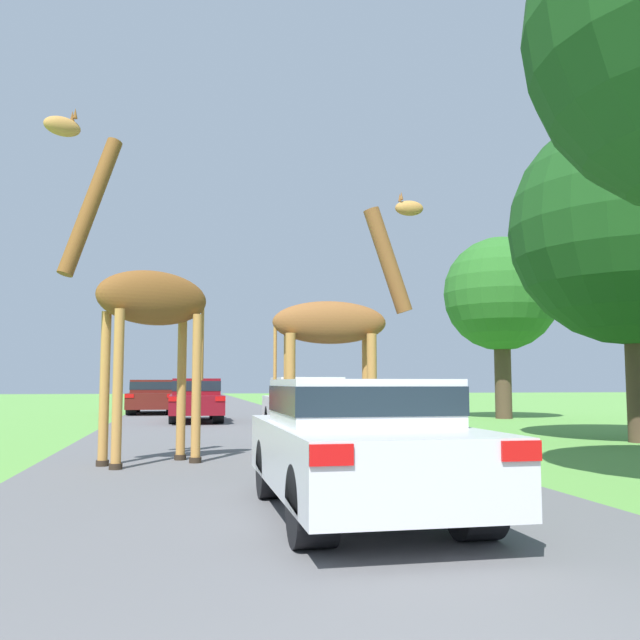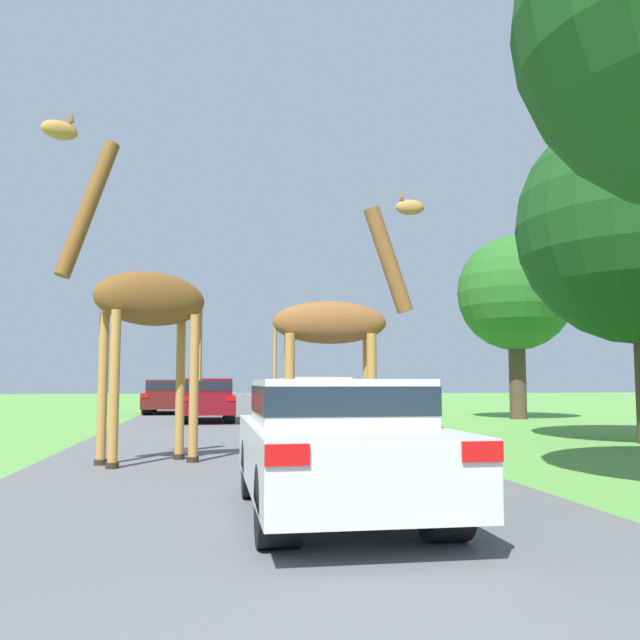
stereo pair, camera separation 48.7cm
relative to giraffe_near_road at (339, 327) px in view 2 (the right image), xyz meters
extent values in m
cube|color=#5B5B5E|center=(-1.80, 18.59, -2.37)|extent=(6.77, 120.00, 0.00)
cylinder|color=#B77F3D|center=(0.60, 0.21, -1.26)|extent=(0.19, 0.19, 2.22)
cylinder|color=#2D2319|center=(0.60, 0.21, -2.31)|extent=(0.24, 0.24, 0.11)
cylinder|color=#B77F3D|center=(0.56, -0.31, -1.26)|extent=(0.19, 0.19, 2.22)
cylinder|color=#2D2319|center=(0.56, -0.31, -2.31)|extent=(0.24, 0.24, 0.11)
cylinder|color=#B77F3D|center=(-0.91, 0.34, -1.26)|extent=(0.19, 0.19, 2.22)
cylinder|color=#2D2319|center=(-0.91, 0.34, -2.31)|extent=(0.24, 0.24, 0.11)
cylinder|color=#B77F3D|center=(-0.95, -0.18, -1.26)|extent=(0.19, 0.19, 2.22)
cylinder|color=#2D2319|center=(-0.95, -0.18, -2.31)|extent=(0.24, 0.24, 0.11)
ellipsoid|color=brown|center=(-0.18, 0.02, 0.08)|extent=(2.21, 0.80, 0.81)
cylinder|color=brown|center=(0.96, -0.08, 1.29)|extent=(0.97, 0.39, 2.09)
ellipsoid|color=#B77F3D|center=(1.39, -0.12, 2.33)|extent=(0.58, 0.29, 0.30)
cylinder|color=#B77F3D|center=(-1.20, 0.10, -0.53)|extent=(0.06, 0.06, 1.22)
cone|color=brown|center=(1.23, -0.04, 2.56)|extent=(0.07, 0.07, 0.16)
cone|color=brown|center=(1.22, -0.17, 2.56)|extent=(0.07, 0.07, 0.16)
cylinder|color=#B77F3D|center=(-3.86, -1.71, -1.15)|extent=(0.15, 0.15, 2.44)
cylinder|color=#2D2319|center=(-3.86, -1.71, -2.32)|extent=(0.20, 0.20, 0.09)
cylinder|color=#B77F3D|center=(-4.10, -1.24, -1.15)|extent=(0.15, 0.15, 2.44)
cylinder|color=#2D2319|center=(-4.10, -1.24, -2.32)|extent=(0.20, 0.20, 0.09)
cylinder|color=#B77F3D|center=(-2.66, -1.08, -1.15)|extent=(0.15, 0.15, 2.44)
cylinder|color=#2D2319|center=(-2.66, -1.08, -2.32)|extent=(0.20, 0.20, 0.09)
cylinder|color=#B77F3D|center=(-2.91, -0.61, -1.15)|extent=(0.15, 0.15, 2.44)
cylinder|color=#2D2319|center=(-2.91, -0.61, -2.32)|extent=(0.20, 0.20, 0.09)
ellipsoid|color=brown|center=(-3.38, -1.16, 0.32)|extent=(1.99, 1.44, 0.90)
cylinder|color=brown|center=(-4.34, -1.66, 1.68)|extent=(0.96, 0.66, 2.30)
ellipsoid|color=#B77F3D|center=(-4.76, -1.88, 2.84)|extent=(0.61, 0.47, 0.30)
cylinder|color=#B77F3D|center=(-2.57, -0.74, -0.35)|extent=(0.05, 0.05, 1.34)
cone|color=brown|center=(-4.58, -1.86, 3.07)|extent=(0.07, 0.07, 0.16)
cone|color=brown|center=(-4.64, -1.74, 3.07)|extent=(0.07, 0.07, 0.16)
cube|color=silver|center=(-1.15, -5.87, -1.78)|extent=(1.74, 3.94, 0.62)
cube|color=silver|center=(-1.15, -5.87, -1.25)|extent=(1.56, 1.77, 0.44)
cube|color=#19232D|center=(-1.15, -5.87, -1.22)|extent=(1.58, 1.79, 0.26)
cube|color=red|center=(-1.86, -7.85, -1.56)|extent=(0.31, 0.03, 0.15)
cube|color=red|center=(-0.44, -7.85, -1.56)|extent=(0.31, 0.03, 0.15)
cylinder|color=black|center=(-1.84, -4.69, -2.04)|extent=(0.35, 0.66, 0.66)
cylinder|color=black|center=(-0.46, -4.69, -2.04)|extent=(0.35, 0.66, 0.66)
cylinder|color=black|center=(-1.84, -7.05, -2.04)|extent=(0.35, 0.66, 0.66)
cylinder|color=black|center=(-0.46, -7.05, -2.04)|extent=(0.35, 0.66, 0.66)
cube|color=maroon|center=(-2.45, 10.89, -1.78)|extent=(1.72, 4.44, 0.60)
cube|color=maroon|center=(-2.45, 10.89, -1.20)|extent=(1.55, 2.00, 0.55)
cube|color=#19232D|center=(-2.45, 10.89, -1.17)|extent=(1.56, 2.02, 0.33)
cube|color=red|center=(-3.16, 8.66, -1.56)|extent=(0.31, 0.03, 0.14)
cube|color=red|center=(-1.75, 8.66, -1.56)|extent=(0.31, 0.03, 0.14)
cylinder|color=black|center=(-3.14, 12.23, -2.02)|extent=(0.34, 0.69, 0.69)
cylinder|color=black|center=(-1.77, 12.23, -2.02)|extent=(0.34, 0.69, 0.69)
cylinder|color=black|center=(-3.14, 9.56, -2.02)|extent=(0.34, 0.69, 0.69)
cylinder|color=black|center=(-1.77, 9.56, -2.02)|extent=(0.34, 0.69, 0.69)
cube|color=silver|center=(0.35, 5.43, -1.77)|extent=(1.84, 4.65, 0.65)
cube|color=silver|center=(0.35, 5.43, -1.18)|extent=(1.65, 2.09, 0.52)
cube|color=#19232D|center=(0.35, 5.43, -1.16)|extent=(1.67, 2.11, 0.31)
cube|color=red|center=(-0.40, 3.10, -1.54)|extent=(0.33, 0.03, 0.16)
cube|color=red|center=(1.11, 3.10, -1.54)|extent=(0.33, 0.03, 0.16)
cylinder|color=black|center=(-0.38, 6.83, -2.05)|extent=(0.37, 0.64, 0.64)
cylinder|color=black|center=(1.09, 6.83, -2.05)|extent=(0.37, 0.64, 0.64)
cylinder|color=black|center=(-0.38, 4.04, -2.05)|extent=(0.37, 0.64, 0.64)
cylinder|color=black|center=(1.09, 4.04, -2.05)|extent=(0.37, 0.64, 0.64)
cube|color=#561914|center=(-4.13, 17.16, -1.81)|extent=(1.98, 4.28, 0.64)
cube|color=#561914|center=(-4.13, 17.16, -1.22)|extent=(1.78, 1.93, 0.54)
cube|color=#19232D|center=(-4.13, 17.16, -1.19)|extent=(1.80, 1.95, 0.33)
cube|color=red|center=(-4.94, 15.01, -1.58)|extent=(0.36, 0.03, 0.15)
cube|color=red|center=(-3.32, 15.01, -1.58)|extent=(0.36, 0.03, 0.15)
cylinder|color=black|center=(-4.92, 18.45, -2.09)|extent=(0.40, 0.56, 0.56)
cylinder|color=black|center=(-3.34, 18.45, -2.09)|extent=(0.40, 0.56, 0.56)
cylinder|color=black|center=(-4.92, 15.88, -2.09)|extent=(0.40, 0.56, 0.56)
cylinder|color=black|center=(-3.34, 15.88, -2.09)|extent=(0.40, 0.56, 0.56)
sphere|color=#194719|center=(6.94, 0.83, 2.43)|extent=(5.34, 5.34, 5.34)
cylinder|color=#4C3828|center=(8.57, 10.50, -0.40)|extent=(0.60, 0.60, 3.94)
sphere|color=#286623|center=(8.57, 10.50, 2.21)|extent=(4.20, 4.20, 4.20)
camera|label=1|loc=(-2.87, -12.48, -1.06)|focal=38.00mm
camera|label=2|loc=(-2.39, -12.56, -1.06)|focal=38.00mm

